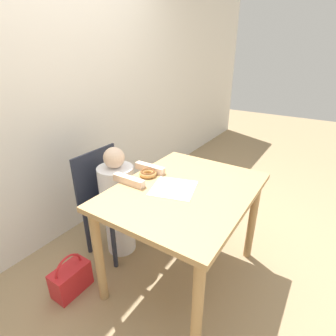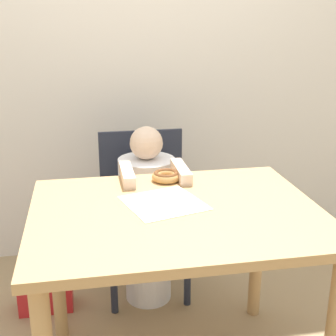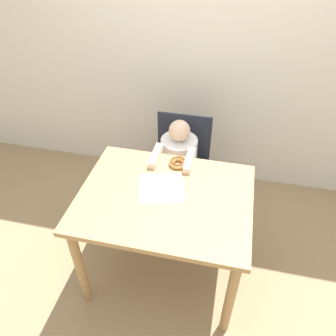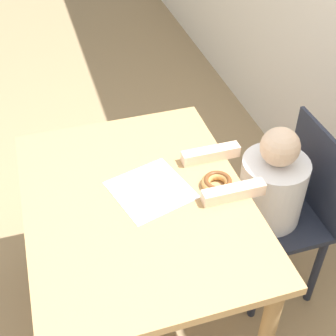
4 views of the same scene
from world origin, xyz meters
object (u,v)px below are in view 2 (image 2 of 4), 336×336
(handbag, at_px, (46,289))
(chair, at_px, (145,208))
(child_figure, at_px, (148,219))
(donut, at_px, (166,176))

(handbag, bearing_deg, chair, 11.39)
(child_figure, relative_size, handbag, 2.99)
(donut, relative_size, handbag, 0.40)
(child_figure, bearing_deg, donut, -80.19)
(donut, bearing_deg, handbag, 154.57)
(chair, bearing_deg, handbag, -168.61)
(chair, xyz_separation_m, donut, (0.05, -0.38, 0.31))
(chair, height_order, child_figure, child_figure)
(handbag, bearing_deg, child_figure, -0.22)
(child_figure, height_order, handbag, child_figure)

